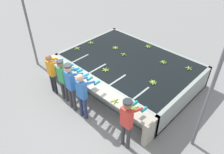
% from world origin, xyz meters
% --- Properties ---
extents(ground_plane, '(80.00, 80.00, 0.00)m').
position_xyz_m(ground_plane, '(0.00, 0.00, 0.00)').
color(ground_plane, gray).
rests_on(ground_plane, ground).
extents(wash_tank, '(4.90, 3.45, 0.87)m').
position_xyz_m(wash_tank, '(0.00, 2.16, 0.43)').
color(wash_tank, gray).
rests_on(wash_tank, ground).
extents(work_ledge, '(4.90, 0.45, 0.87)m').
position_xyz_m(work_ledge, '(0.00, 0.23, 0.63)').
color(work_ledge, '#A8A393').
rests_on(work_ledge, ground).
extents(worker_0, '(0.43, 0.72, 1.59)m').
position_xyz_m(worker_0, '(-1.45, -0.31, 0.94)').
color(worker_0, '#1E2328').
rests_on(worker_0, ground).
extents(worker_1, '(0.42, 0.72, 1.62)m').
position_xyz_m(worker_1, '(-0.83, -0.28, 0.98)').
color(worker_1, '#38383D').
rests_on(worker_1, ground).
extents(worker_2, '(0.44, 0.74, 1.77)m').
position_xyz_m(worker_2, '(-0.27, -0.37, 1.09)').
color(worker_2, '#38383D').
rests_on(worker_2, ground).
extents(worker_3, '(0.42, 0.72, 1.69)m').
position_xyz_m(worker_3, '(0.27, -0.36, 1.02)').
color(worker_3, navy).
rests_on(worker_3, ground).
extents(worker_4, '(0.42, 0.73, 1.72)m').
position_xyz_m(worker_4, '(1.97, -0.28, 1.05)').
color(worker_4, '#38383D').
rests_on(worker_4, ground).
extents(banana_bunch_floating_0, '(0.28, 0.27, 0.08)m').
position_xyz_m(banana_bunch_floating_0, '(-0.20, 1.08, 0.89)').
color(banana_bunch_floating_0, '#93BC3D').
rests_on(banana_bunch_floating_0, wash_tank).
extents(banana_bunch_floating_1, '(0.28, 0.28, 0.08)m').
position_xyz_m(banana_bunch_floating_1, '(1.43, 1.66, 0.89)').
color(banana_bunch_floating_1, '#9EC642').
rests_on(banana_bunch_floating_1, wash_tank).
extents(banana_bunch_floating_2, '(0.28, 0.28, 0.08)m').
position_xyz_m(banana_bunch_floating_2, '(-0.44, 2.32, 0.89)').
color(banana_bunch_floating_2, '#7FAD33').
rests_on(banana_bunch_floating_2, wash_tank).
extents(banana_bunch_floating_3, '(0.28, 0.27, 0.08)m').
position_xyz_m(banana_bunch_floating_3, '(1.88, 3.22, 0.89)').
color(banana_bunch_floating_3, '#7FAD33').
rests_on(banana_bunch_floating_3, wash_tank).
extents(banana_bunch_floating_4, '(0.28, 0.28, 0.08)m').
position_xyz_m(banana_bunch_floating_4, '(-0.13, 3.51, 0.89)').
color(banana_bunch_floating_4, '#8CB738').
rests_on(banana_bunch_floating_4, wash_tank).
extents(banana_bunch_floating_5, '(0.28, 0.27, 0.08)m').
position_xyz_m(banana_bunch_floating_5, '(-2.09, 2.07, 0.89)').
color(banana_bunch_floating_5, '#93BC3D').
rests_on(banana_bunch_floating_5, wash_tank).
extents(banana_bunch_floating_6, '(0.28, 0.28, 0.08)m').
position_xyz_m(banana_bunch_floating_6, '(-1.04, 2.49, 0.89)').
color(banana_bunch_floating_6, '#9EC642').
rests_on(banana_bunch_floating_6, wash_tank).
extents(banana_bunch_floating_7, '(0.28, 0.28, 0.08)m').
position_xyz_m(banana_bunch_floating_7, '(1.00, 2.93, 0.89)').
color(banana_bunch_floating_7, '#75A333').
rests_on(banana_bunch_floating_7, wash_tank).
extents(banana_bunch_floating_8, '(0.28, 0.28, 0.08)m').
position_xyz_m(banana_bunch_floating_8, '(-2.13, 1.36, 0.89)').
color(banana_bunch_floating_8, '#93BC3D').
rests_on(banana_bunch_floating_8, wash_tank).
extents(banana_bunch_ledge_0, '(0.28, 0.27, 0.08)m').
position_xyz_m(banana_bunch_ledge_0, '(1.13, 0.13, 0.89)').
color(banana_bunch_ledge_0, '#9EC642').
rests_on(banana_bunch_ledge_0, work_ledge).
extents(banana_bunch_ledge_1, '(0.28, 0.28, 0.08)m').
position_xyz_m(banana_bunch_ledge_1, '(1.76, 0.31, 0.89)').
color(banana_bunch_ledge_1, '#7FAD33').
rests_on(banana_bunch_ledge_1, work_ledge).
extents(knife_0, '(0.35, 0.05, 0.02)m').
position_xyz_m(knife_0, '(-0.59, 0.30, 0.88)').
color(knife_0, silver).
rests_on(knife_0, work_ledge).
extents(support_post_left, '(0.09, 0.09, 3.20)m').
position_xyz_m(support_post_left, '(-3.59, 0.20, 1.60)').
color(support_post_left, slate).
rests_on(support_post_left, ground).
extents(support_post_right, '(0.09, 0.09, 3.20)m').
position_xyz_m(support_post_right, '(3.33, 1.08, 1.60)').
color(support_post_right, slate).
rests_on(support_post_right, ground).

